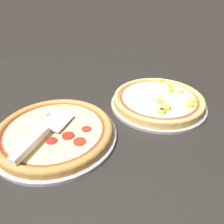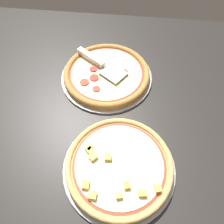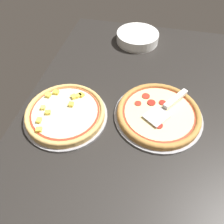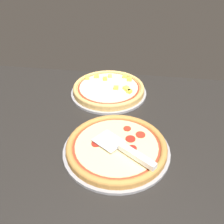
{
  "view_description": "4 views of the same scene",
  "coord_description": "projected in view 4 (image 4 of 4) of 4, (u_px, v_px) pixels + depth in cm",
  "views": [
    {
      "loc": [
        56.79,
        -4.03,
        42.31
      ],
      "look_at": [
        -1.53,
        11.94,
        3.0
      ],
      "focal_mm": 35.0,
      "sensor_mm": 36.0,
      "label": 1
    },
    {
      "loc": [
        -6.24,
        54.35,
        66.66
      ],
      "look_at": [
        -1.53,
        11.94,
        3.0
      ],
      "focal_mm": 35.0,
      "sensor_mm": 36.0,
      "label": 2
    },
    {
      "loc": [
        -57.8,
        -0.81,
        71.66
      ],
      "look_at": [
        -1.53,
        11.94,
        3.0
      ],
      "focal_mm": 35.0,
      "sensor_mm": 36.0,
      "label": 3
    },
    {
      "loc": [
        10.73,
        -72.44,
        63.68
      ],
      "look_at": [
        -1.53,
        11.94,
        3.0
      ],
      "focal_mm": 42.0,
      "sensor_mm": 36.0,
      "label": 4
    }
  ],
  "objects": [
    {
      "name": "pizza_back",
      "position": [
        109.0,
        88.0,
        1.21
      ],
      "size": [
        32.74,
        32.74,
        3.86
      ],
      "color": "#DBAD60",
      "rests_on": "pizza_pan_back"
    },
    {
      "name": "pizza_pan_back",
      "position": [
        109.0,
        92.0,
        1.22
      ],
      "size": [
        34.83,
        34.83,
        1.0
      ],
      "primitive_type": "cylinder",
      "color": "#939399",
      "rests_on": "ground_plane"
    },
    {
      "name": "serving_spatula",
      "position": [
        131.0,
        153.0,
        0.84
      ],
      "size": [
        22.0,
        17.64,
        2.0
      ],
      "color": "#B7B7BC",
      "rests_on": "pizza_front"
    },
    {
      "name": "pizza_front",
      "position": [
        117.0,
        146.0,
        0.89
      ],
      "size": [
        34.64,
        34.64,
        2.71
      ],
      "color": "#B77F3D",
      "rests_on": "pizza_pan_front"
    },
    {
      "name": "ground_plane",
      "position": [
        111.0,
        141.0,
        0.98
      ],
      "size": [
        153.53,
        103.04,
        3.6
      ],
      "primitive_type": "cube",
      "color": "black"
    },
    {
      "name": "pizza_pan_front",
      "position": [
        116.0,
        150.0,
        0.9
      ],
      "size": [
        36.86,
        36.86,
        1.0
      ],
      "primitive_type": "cylinder",
      "color": "#939399",
      "rests_on": "ground_plane"
    }
  ]
}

